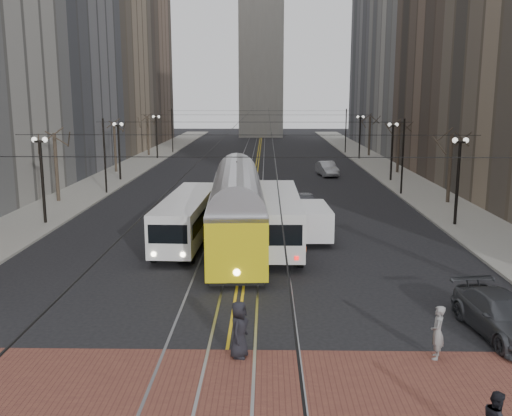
{
  "coord_description": "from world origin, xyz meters",
  "views": [
    {
      "loc": [
        1.18,
        -19.15,
        8.57
      ],
      "look_at": [
        0.65,
        8.89,
        3.0
      ],
      "focal_mm": 40.0,
      "sensor_mm": 36.0,
      "label": 1
    }
  ],
  "objects_px": {
    "sedan_grey": "(306,203)",
    "sedan_silver": "(327,169)",
    "streetcar": "(237,216)",
    "cargo_van": "(313,223)",
    "pedestrian_a": "(239,329)",
    "pedestrian_b": "(437,332)",
    "sedan_parked": "(502,315)",
    "rear_bus": "(277,220)",
    "transit_bus": "(187,219)"
  },
  "relations": [
    {
      "from": "pedestrian_a",
      "to": "pedestrian_b",
      "type": "bearing_deg",
      "value": -75.05
    },
    {
      "from": "sedan_grey",
      "to": "pedestrian_a",
      "type": "distance_m",
      "value": 23.8
    },
    {
      "from": "pedestrian_a",
      "to": "pedestrian_b",
      "type": "distance_m",
      "value": 6.52
    },
    {
      "from": "sedan_grey",
      "to": "transit_bus",
      "type": "bearing_deg",
      "value": -136.95
    },
    {
      "from": "transit_bus",
      "to": "pedestrian_b",
      "type": "bearing_deg",
      "value": -53.5
    },
    {
      "from": "rear_bus",
      "to": "sedan_silver",
      "type": "bearing_deg",
      "value": 77.96
    },
    {
      "from": "pedestrian_a",
      "to": "sedan_silver",
      "type": "bearing_deg",
      "value": 5.3
    },
    {
      "from": "rear_bus",
      "to": "sedan_grey",
      "type": "bearing_deg",
      "value": 75.22
    },
    {
      "from": "transit_bus",
      "to": "rear_bus",
      "type": "xyz_separation_m",
      "value": [
        5.3,
        -0.49,
        0.11
      ]
    },
    {
      "from": "rear_bus",
      "to": "cargo_van",
      "type": "bearing_deg",
      "value": 28.94
    },
    {
      "from": "transit_bus",
      "to": "pedestrian_a",
      "type": "distance_m",
      "value": 15.51
    },
    {
      "from": "streetcar",
      "to": "sedan_grey",
      "type": "distance_m",
      "value": 10.6
    },
    {
      "from": "pedestrian_b",
      "to": "sedan_parked",
      "type": "bearing_deg",
      "value": 142.51
    },
    {
      "from": "sedan_grey",
      "to": "sedan_silver",
      "type": "xyz_separation_m",
      "value": [
        3.64,
        20.1,
        0.0
      ]
    },
    {
      "from": "sedan_parked",
      "to": "pedestrian_b",
      "type": "relative_size",
      "value": 2.79
    },
    {
      "from": "streetcar",
      "to": "sedan_parked",
      "type": "bearing_deg",
      "value": -52.47
    },
    {
      "from": "transit_bus",
      "to": "pedestrian_b",
      "type": "xyz_separation_m",
      "value": [
        10.31,
        -15.03,
        -0.45
      ]
    },
    {
      "from": "transit_bus",
      "to": "pedestrian_b",
      "type": "distance_m",
      "value": 18.24
    },
    {
      "from": "pedestrian_a",
      "to": "cargo_van",
      "type": "bearing_deg",
      "value": 1.73
    },
    {
      "from": "sedan_parked",
      "to": "pedestrian_a",
      "type": "height_order",
      "value": "pedestrian_a"
    },
    {
      "from": "sedan_grey",
      "to": "sedan_parked",
      "type": "distance_m",
      "value": 22.26
    },
    {
      "from": "streetcar",
      "to": "sedan_silver",
      "type": "xyz_separation_m",
      "value": [
        8.21,
        29.6,
        -1.03
      ]
    },
    {
      "from": "cargo_van",
      "to": "sedan_parked",
      "type": "xyz_separation_m",
      "value": [
        5.73,
        -13.81,
        -0.29
      ]
    },
    {
      "from": "rear_bus",
      "to": "sedan_grey",
      "type": "height_order",
      "value": "rear_bus"
    },
    {
      "from": "sedan_grey",
      "to": "sedan_silver",
      "type": "relative_size",
      "value": 0.96
    },
    {
      "from": "sedan_grey",
      "to": "pedestrian_a",
      "type": "xyz_separation_m",
      "value": [
        -3.78,
        -23.5,
        0.22
      ]
    },
    {
      "from": "sedan_parked",
      "to": "pedestrian_a",
      "type": "relative_size",
      "value": 2.64
    },
    {
      "from": "cargo_van",
      "to": "sedan_grey",
      "type": "height_order",
      "value": "cargo_van"
    },
    {
      "from": "rear_bus",
      "to": "cargo_van",
      "type": "relative_size",
      "value": 2.43
    },
    {
      "from": "rear_bus",
      "to": "pedestrian_b",
      "type": "height_order",
      "value": "rear_bus"
    },
    {
      "from": "pedestrian_a",
      "to": "streetcar",
      "type": "bearing_deg",
      "value": 18.19
    },
    {
      "from": "sedan_silver",
      "to": "pedestrian_b",
      "type": "relative_size",
      "value": 2.54
    },
    {
      "from": "sedan_silver",
      "to": "pedestrian_b",
      "type": "xyz_separation_m",
      "value": [
        -0.9,
        -43.6,
        0.16
      ]
    },
    {
      "from": "transit_bus",
      "to": "sedan_silver",
      "type": "height_order",
      "value": "transit_bus"
    },
    {
      "from": "transit_bus",
      "to": "sedan_grey",
      "type": "height_order",
      "value": "transit_bus"
    },
    {
      "from": "rear_bus",
      "to": "sedan_grey",
      "type": "relative_size",
      "value": 2.55
    },
    {
      "from": "sedan_parked",
      "to": "pedestrian_a",
      "type": "xyz_separation_m",
      "value": [
        -9.44,
        -1.97,
        0.24
      ]
    },
    {
      "from": "streetcar",
      "to": "cargo_van",
      "type": "height_order",
      "value": "streetcar"
    },
    {
      "from": "transit_bus",
      "to": "pedestrian_b",
      "type": "height_order",
      "value": "transit_bus"
    },
    {
      "from": "transit_bus",
      "to": "rear_bus",
      "type": "distance_m",
      "value": 5.32
    },
    {
      "from": "sedan_silver",
      "to": "pedestrian_a",
      "type": "relative_size",
      "value": 2.4
    },
    {
      "from": "streetcar",
      "to": "sedan_silver",
      "type": "bearing_deg",
      "value": 71.64
    },
    {
      "from": "rear_bus",
      "to": "sedan_grey",
      "type": "distance_m",
      "value": 9.27
    },
    {
      "from": "streetcar",
      "to": "sedan_silver",
      "type": "height_order",
      "value": "streetcar"
    },
    {
      "from": "sedan_grey",
      "to": "pedestrian_a",
      "type": "bearing_deg",
      "value": -104.28
    },
    {
      "from": "transit_bus",
      "to": "sedan_grey",
      "type": "bearing_deg",
      "value": 50.24
    },
    {
      "from": "streetcar",
      "to": "transit_bus",
      "type": "bearing_deg",
      "value": 158.1
    },
    {
      "from": "sedan_silver",
      "to": "sedan_parked",
      "type": "distance_m",
      "value": 41.67
    },
    {
      "from": "sedan_grey",
      "to": "pedestrian_b",
      "type": "distance_m",
      "value": 23.66
    },
    {
      "from": "cargo_van",
      "to": "pedestrian_b",
      "type": "bearing_deg",
      "value": -82.35
    }
  ]
}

